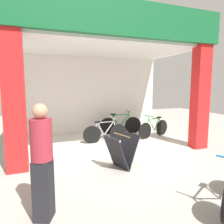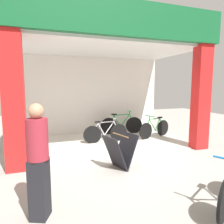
# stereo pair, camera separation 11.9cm
# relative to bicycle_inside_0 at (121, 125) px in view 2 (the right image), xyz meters

# --- Properties ---
(ground_plane) EXTENTS (19.29, 19.29, 0.00)m
(ground_plane) POSITION_rel_bicycle_inside_0_xyz_m (-1.00, -2.53, -0.38)
(ground_plane) COLOR #9E9991
(ground_plane) RESTS_ON ground
(shop_facade) EXTENTS (5.85, 3.51, 4.03)m
(shop_facade) POSITION_rel_bicycle_inside_0_xyz_m (-1.00, -0.94, 1.76)
(shop_facade) COLOR beige
(shop_facade) RESTS_ON ground
(bicycle_inside_0) EXTENTS (1.70, 0.47, 0.94)m
(bicycle_inside_0) POSITION_rel_bicycle_inside_0_xyz_m (0.00, 0.00, 0.00)
(bicycle_inside_0) COLOR black
(bicycle_inside_0) RESTS_ON ground
(bicycle_inside_1) EXTENTS (1.56, 0.43, 0.86)m
(bicycle_inside_1) POSITION_rel_bicycle_inside_0_xyz_m (-0.98, -0.99, -0.03)
(bicycle_inside_1) COLOR black
(bicycle_inside_1) RESTS_ON ground
(bicycle_inside_2) EXTENTS (1.51, 0.56, 0.86)m
(bicycle_inside_2) POSITION_rel_bicycle_inside_0_xyz_m (0.97, -0.95, -0.03)
(bicycle_inside_2) COLOR black
(bicycle_inside_2) RESTS_ON ground
(sandwich_board_sign) EXTENTS (0.81, 0.74, 0.82)m
(sandwich_board_sign) POSITION_rel_bicycle_inside_0_xyz_m (-1.30, -3.20, 0.03)
(sandwich_board_sign) COLOR black
(sandwich_board_sign) RESTS_ON ground
(pedestrian_0) EXTENTS (0.40, 0.40, 1.70)m
(pedestrian_0) POSITION_rel_bicycle_inside_0_xyz_m (-3.08, -4.53, 0.49)
(pedestrian_0) COLOR black
(pedestrian_0) RESTS_ON ground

